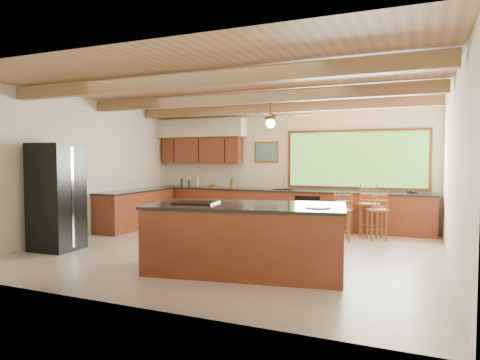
% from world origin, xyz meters
% --- Properties ---
extents(ground, '(7.20, 7.20, 0.00)m').
position_xyz_m(ground, '(0.00, 0.00, 0.00)').
color(ground, '#BFB09E').
rests_on(ground, ground).
extents(room_shell, '(7.27, 6.54, 3.02)m').
position_xyz_m(room_shell, '(-0.17, 0.65, 2.21)').
color(room_shell, '#EEE9CE').
rests_on(room_shell, ground).
extents(counter_run, '(7.12, 3.10, 1.25)m').
position_xyz_m(counter_run, '(-0.82, 2.52, 0.46)').
color(counter_run, brown).
rests_on(counter_run, ground).
extents(island, '(3.09, 1.84, 1.03)m').
position_xyz_m(island, '(0.74, -1.31, 0.51)').
color(island, brown).
rests_on(island, ground).
extents(refrigerator, '(0.80, 0.78, 1.97)m').
position_xyz_m(refrigerator, '(-3.05, -1.30, 0.99)').
color(refrigerator, black).
rests_on(refrigerator, ground).
extents(bar_stool_a, '(0.35, 0.35, 0.96)m').
position_xyz_m(bar_stool_a, '(1.62, 2.40, 0.57)').
color(bar_stool_a, brown).
rests_on(bar_stool_a, ground).
extents(bar_stool_b, '(0.47, 0.47, 1.05)m').
position_xyz_m(bar_stool_b, '(1.65, 1.54, 0.62)').
color(bar_stool_b, brown).
rests_on(bar_stool_b, ground).
extents(bar_stool_c, '(0.49, 0.50, 1.05)m').
position_xyz_m(bar_stool_c, '(2.31, 1.97, 0.62)').
color(bar_stool_c, brown).
rests_on(bar_stool_c, ground).
extents(bar_stool_d, '(0.43, 0.43, 1.17)m').
position_xyz_m(bar_stool_d, '(2.12, 2.28, 0.70)').
color(bar_stool_d, brown).
rests_on(bar_stool_d, ground).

